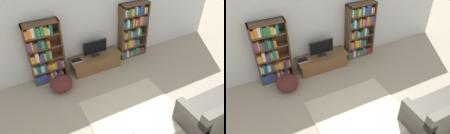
# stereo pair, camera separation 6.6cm
# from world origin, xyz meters

# --- Properties ---
(wall_back) EXTENTS (8.80, 0.06, 2.60)m
(wall_back) POSITION_xyz_m (0.00, 4.23, 1.30)
(wall_back) COLOR silver
(wall_back) RESTS_ON ground_plane
(bookshelf_left) EXTENTS (0.89, 0.30, 1.72)m
(bookshelf_left) POSITION_xyz_m (-1.38, 4.05, 0.83)
(bookshelf_left) COLOR #513823
(bookshelf_left) RESTS_ON ground_plane
(bookshelf_right) EXTENTS (0.89, 0.30, 1.72)m
(bookshelf_right) POSITION_xyz_m (1.29, 4.05, 0.86)
(bookshelf_right) COLOR #513823
(bookshelf_right) RESTS_ON ground_plane
(tv_stand) EXTENTS (1.49, 0.53, 0.44)m
(tv_stand) POSITION_xyz_m (-0.01, 3.90, 0.22)
(tv_stand) COLOR brown
(tv_stand) RESTS_ON ground_plane
(television) EXTENTS (0.72, 0.16, 0.48)m
(television) POSITION_xyz_m (-0.01, 3.92, 0.70)
(television) COLOR black
(television) RESTS_ON tv_stand
(laptop) EXTENTS (0.30, 0.21, 0.03)m
(laptop) POSITION_xyz_m (-0.60, 3.91, 0.46)
(laptop) COLOR silver
(laptop) RESTS_ON tv_stand
(area_rug) EXTENTS (2.08, 1.78, 0.02)m
(area_rug) POSITION_xyz_m (0.03, 1.89, 0.01)
(area_rug) COLOR beige
(area_rug) RESTS_ON ground_plane
(couch_right_sofa) EXTENTS (1.78, 0.84, 0.81)m
(couch_right_sofa) POSITION_xyz_m (1.62, 0.89, 0.29)
(couch_right_sofa) COLOR #56514C
(couch_right_sofa) RESTS_ON ground_plane
(beanbag_ottoman) EXTENTS (0.58, 0.58, 0.41)m
(beanbag_ottoman) POSITION_xyz_m (-1.20, 3.45, 0.21)
(beanbag_ottoman) COLOR #4C1E1E
(beanbag_ottoman) RESTS_ON ground_plane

